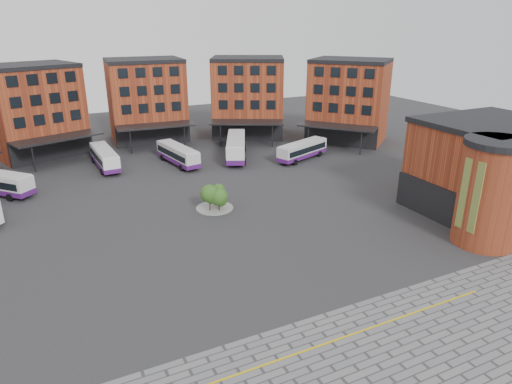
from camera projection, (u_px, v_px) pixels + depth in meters
name	position (u px, v px, depth m)	size (l,w,h in m)	color
ground	(241.00, 256.00, 43.23)	(160.00, 160.00, 0.00)	#28282B
yellow_line	(347.00, 336.00, 32.27)	(26.00, 0.15, 0.02)	gold
main_building	(111.00, 114.00, 70.86)	(94.14, 42.48, 14.60)	#9B4021
east_building	(487.00, 171.00, 50.56)	(17.40, 15.40, 10.60)	#9B4021
tree_island	(215.00, 196.00, 53.03)	(4.40, 4.40, 3.28)	gray
bus_c	(105.00, 157.00, 68.50)	(3.02, 10.58, 2.95)	white
bus_d	(178.00, 154.00, 70.18)	(4.05, 10.59, 2.91)	silver
bus_e	(236.00, 147.00, 73.24)	(7.68, 12.29, 3.45)	white
bus_f	(302.00, 150.00, 72.61)	(10.27, 5.82, 2.85)	silver
blue_car	(475.00, 229.00, 47.22)	(1.44, 4.13, 1.36)	#0C0EA5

